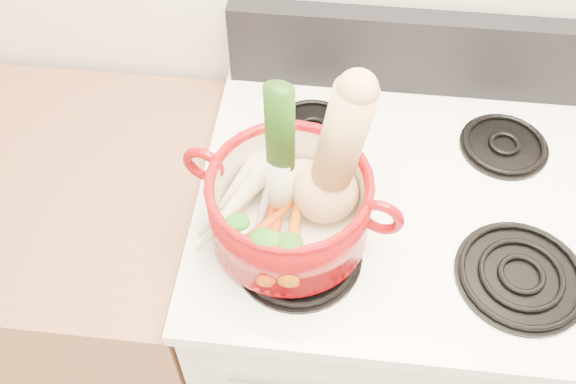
# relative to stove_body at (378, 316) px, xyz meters

# --- Properties ---
(stove_body) EXTENTS (0.76, 0.65, 0.92)m
(stove_body) POSITION_rel_stove_body_xyz_m (0.00, 0.00, 0.00)
(stove_body) COLOR silver
(stove_body) RESTS_ON floor
(cooktop) EXTENTS (0.78, 0.67, 0.03)m
(cooktop) POSITION_rel_stove_body_xyz_m (0.00, 0.00, 0.47)
(cooktop) COLOR white
(cooktop) RESTS_ON stove_body
(control_backsplash) EXTENTS (0.76, 0.05, 0.18)m
(control_backsplash) POSITION_rel_stove_body_xyz_m (0.00, 0.30, 0.58)
(control_backsplash) COLOR black
(control_backsplash) RESTS_ON cooktop
(burner_front_left) EXTENTS (0.22, 0.22, 0.02)m
(burner_front_left) POSITION_rel_stove_body_xyz_m (-0.19, -0.16, 0.50)
(burner_front_left) COLOR black
(burner_front_left) RESTS_ON cooktop
(burner_front_right) EXTENTS (0.22, 0.22, 0.02)m
(burner_front_right) POSITION_rel_stove_body_xyz_m (0.19, -0.16, 0.50)
(burner_front_right) COLOR black
(burner_front_right) RESTS_ON cooktop
(burner_back_left) EXTENTS (0.17, 0.17, 0.02)m
(burner_back_left) POSITION_rel_stove_body_xyz_m (-0.19, 0.14, 0.50)
(burner_back_left) COLOR black
(burner_back_left) RESTS_ON cooktop
(burner_back_right) EXTENTS (0.17, 0.17, 0.02)m
(burner_back_right) POSITION_rel_stove_body_xyz_m (0.19, 0.14, 0.50)
(burner_back_right) COLOR black
(burner_back_right) RESTS_ON cooktop
(dutch_oven) EXTENTS (0.33, 0.33, 0.13)m
(dutch_oven) POSITION_rel_stove_body_xyz_m (-0.21, -0.12, 0.58)
(dutch_oven) COLOR maroon
(dutch_oven) RESTS_ON burner_front_left
(pot_handle_left) EXTENTS (0.08, 0.04, 0.08)m
(pot_handle_left) POSITION_rel_stove_body_xyz_m (-0.36, -0.08, 0.62)
(pot_handle_left) COLOR maroon
(pot_handle_left) RESTS_ON dutch_oven
(pot_handle_right) EXTENTS (0.08, 0.04, 0.08)m
(pot_handle_right) POSITION_rel_stove_body_xyz_m (-0.06, -0.15, 0.62)
(pot_handle_right) COLOR maroon
(pot_handle_right) RESTS_ON dutch_oven
(squash) EXTENTS (0.17, 0.14, 0.30)m
(squash) POSITION_rel_stove_body_xyz_m (-0.15, -0.09, 0.68)
(squash) COLOR tan
(squash) RESTS_ON dutch_oven
(leek) EXTENTS (0.06, 0.06, 0.31)m
(leek) POSITION_rel_stove_body_xyz_m (-0.23, -0.10, 0.69)
(leek) COLOR silver
(leek) RESTS_ON dutch_oven
(ginger) EXTENTS (0.09, 0.07, 0.05)m
(ginger) POSITION_rel_stove_body_xyz_m (-0.20, -0.03, 0.56)
(ginger) COLOR tan
(ginger) RESTS_ON dutch_oven
(parsnip_0) EXTENTS (0.12, 0.23, 0.06)m
(parsnip_0) POSITION_rel_stove_body_xyz_m (-0.29, -0.09, 0.56)
(parsnip_0) COLOR beige
(parsnip_0) RESTS_ON dutch_oven
(parsnip_1) EXTENTS (0.14, 0.18, 0.06)m
(parsnip_1) POSITION_rel_stove_body_xyz_m (-0.31, -0.10, 0.57)
(parsnip_1) COLOR #EFE4C2
(parsnip_1) RESTS_ON dutch_oven
(parsnip_2) EXTENTS (0.06, 0.18, 0.05)m
(parsnip_2) POSITION_rel_stove_body_xyz_m (-0.25, -0.06, 0.57)
(parsnip_2) COLOR beige
(parsnip_2) RESTS_ON dutch_oven
(parsnip_3) EXTENTS (0.11, 0.16, 0.05)m
(parsnip_3) POSITION_rel_stove_body_xyz_m (-0.31, -0.14, 0.58)
(parsnip_3) COLOR beige
(parsnip_3) RESTS_ON dutch_oven
(parsnip_4) EXTENTS (0.12, 0.20, 0.06)m
(parsnip_4) POSITION_rel_stove_body_xyz_m (-0.29, -0.05, 0.58)
(parsnip_4) COLOR beige
(parsnip_4) RESTS_ON dutch_oven
(carrot_0) EXTENTS (0.04, 0.17, 0.05)m
(carrot_0) POSITION_rel_stove_body_xyz_m (-0.24, -0.17, 0.56)
(carrot_0) COLOR #DA460A
(carrot_0) RESTS_ON dutch_oven
(carrot_1) EXTENTS (0.05, 0.17, 0.05)m
(carrot_1) POSITION_rel_stove_body_xyz_m (-0.23, -0.17, 0.56)
(carrot_1) COLOR #C53509
(carrot_1) RESTS_ON dutch_oven
(carrot_2) EXTENTS (0.04, 0.18, 0.05)m
(carrot_2) POSITION_rel_stove_body_xyz_m (-0.20, -0.17, 0.57)
(carrot_2) COLOR #BA5809
(carrot_2) RESTS_ON dutch_oven
(carrot_3) EXTENTS (0.10, 0.12, 0.04)m
(carrot_3) POSITION_rel_stove_body_xyz_m (-0.24, -0.15, 0.57)
(carrot_3) COLOR #BC5409
(carrot_3) RESTS_ON dutch_oven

